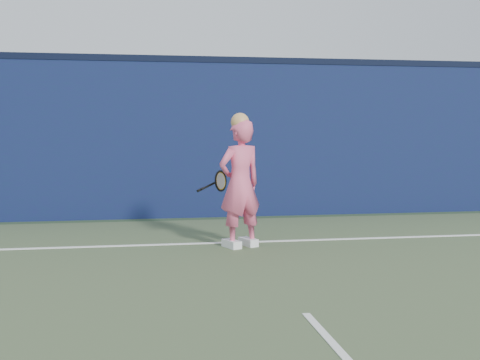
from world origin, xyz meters
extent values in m
cube|color=#0D1E3C|center=(0.00, 6.50, 1.25)|extent=(24.00, 0.40, 2.50)
cube|color=black|center=(0.00, 6.50, 2.55)|extent=(24.00, 0.42, 0.10)
imported|color=#E75980|center=(-0.06, 3.74, 0.77)|extent=(0.66, 0.56, 1.54)
sphere|color=tan|center=(-0.06, 3.74, 1.51)|extent=(0.22, 0.22, 0.22)
cube|color=white|center=(0.05, 3.78, 0.05)|extent=(0.22, 0.30, 0.10)
cube|color=white|center=(-0.17, 3.69, 0.05)|extent=(0.22, 0.30, 0.10)
torus|color=black|center=(-0.24, 4.18, 0.77)|extent=(0.21, 0.25, 0.28)
torus|color=yellow|center=(-0.24, 4.18, 0.77)|extent=(0.17, 0.20, 0.23)
cylinder|color=beige|center=(-0.24, 4.18, 0.77)|extent=(0.16, 0.19, 0.22)
cylinder|color=black|center=(-0.42, 4.07, 0.72)|extent=(0.21, 0.19, 0.09)
cylinder|color=black|center=(-0.52, 4.01, 0.68)|extent=(0.11, 0.10, 0.06)
cube|color=white|center=(0.00, 4.00, 0.01)|extent=(11.00, 0.08, 0.01)
camera|label=1|loc=(-1.23, -3.37, 1.41)|focal=45.00mm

